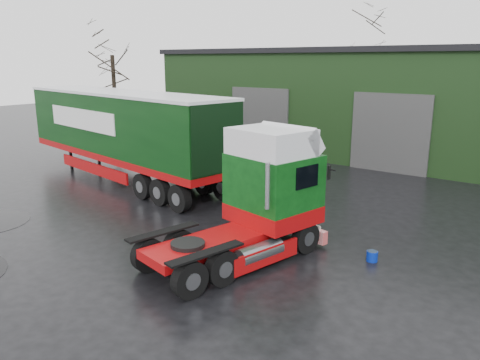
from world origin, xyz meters
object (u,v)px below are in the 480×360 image
at_px(hero_tractor, 230,199).
at_px(tree_back_a, 365,70).
at_px(warehouse, 426,102).
at_px(tree_left, 114,80).
at_px(wash_bucket, 372,256).
at_px(trailer_left, 123,136).

relative_size(hero_tractor, tree_back_a, 0.63).
xyz_separation_m(warehouse, tree_back_a, (-8.00, 10.00, 1.59)).
bearing_deg(tree_left, wash_bucket, -22.25).
bearing_deg(wash_bucket, tree_back_a, 113.03).
relative_size(tree_left, tree_back_a, 0.89).
relative_size(hero_tractor, wash_bucket, 18.92).
relative_size(warehouse, tree_left, 3.81).
height_order(warehouse, wash_bucket, warehouse).
bearing_deg(tree_back_a, hero_tractor, -74.31).
height_order(warehouse, tree_back_a, tree_back_a).
xyz_separation_m(hero_tractor, tree_back_a, (-8.34, 29.68, 2.88)).
xyz_separation_m(warehouse, tree_left, (-19.00, -8.00, 1.09)).
bearing_deg(hero_tractor, warehouse, 103.30).
distance_m(wash_bucket, tree_back_a, 29.95).
bearing_deg(tree_left, warehouse, 22.83).
relative_size(warehouse, hero_tractor, 5.39).
distance_m(warehouse, trailer_left, 18.01).
relative_size(warehouse, wash_bucket, 102.07).
bearing_deg(tree_back_a, trailer_left, -93.40).
bearing_deg(wash_bucket, tree_left, 157.75).
xyz_separation_m(warehouse, trailer_left, (-9.50, -15.26, -1.04)).
bearing_deg(warehouse, tree_back_a, 128.66).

